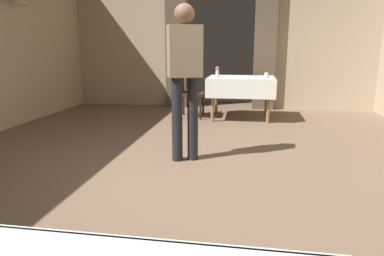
{
  "coord_description": "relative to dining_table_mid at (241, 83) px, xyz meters",
  "views": [
    {
      "loc": [
        0.62,
        -3.32,
        1.27
      ],
      "look_at": [
        -0.03,
        0.63,
        0.34
      ],
      "focal_mm": 32.57,
      "sensor_mm": 36.0,
      "label": 1
    }
  ],
  "objects": [
    {
      "name": "ground",
      "position": [
        -0.48,
        -2.99,
        -0.64
      ],
      "size": [
        10.08,
        10.08,
        0.0
      ],
      "primitive_type": "plane",
      "color": "#7A604C"
    },
    {
      "name": "wall_back",
      "position": [
        -0.48,
        1.19,
        0.88
      ],
      "size": [
        6.4,
        0.27,
        3.0
      ],
      "color": "tan",
      "rests_on": "ground"
    },
    {
      "name": "dining_table_mid",
      "position": [
        0.0,
        0.0,
        0.0
      ],
      "size": [
        1.19,
        0.95,
        0.75
      ],
      "color": "olive",
      "rests_on": "ground"
    },
    {
      "name": "chair_mid_left",
      "position": [
        -0.98,
        -0.03,
        -0.12
      ],
      "size": [
        0.44,
        0.44,
        0.93
      ],
      "color": "black",
      "rests_on": "ground"
    },
    {
      "name": "flower_vase_mid",
      "position": [
        -0.43,
        -0.05,
        0.21
      ],
      "size": [
        0.07,
        0.07,
        0.19
      ],
      "color": "silver",
      "rests_on": "dining_table_mid"
    },
    {
      "name": "glass_mid_b",
      "position": [
        0.43,
        -0.11,
        0.16
      ],
      "size": [
        0.07,
        0.07,
        0.09
      ],
      "primitive_type": "cylinder",
      "color": "silver",
      "rests_on": "dining_table_mid"
    },
    {
      "name": "plate_mid_c",
      "position": [
        0.21,
        0.18,
        0.12
      ],
      "size": [
        0.2,
        0.2,
        0.01
      ],
      "primitive_type": "cylinder",
      "color": "white",
      "rests_on": "dining_table_mid"
    },
    {
      "name": "person_waiter_by_doorway",
      "position": [
        -0.56,
        -2.53,
        0.38
      ],
      "size": [
        0.42,
        0.34,
        1.72
      ],
      "color": "black",
      "rests_on": "ground"
    }
  ]
}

